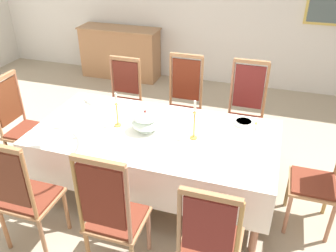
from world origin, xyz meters
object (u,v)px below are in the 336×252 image
Objects in this scene: chair_north_c at (245,112)px; spoon_primary at (256,124)px; chair_south_c at (210,240)px; soup_tureen at (145,121)px; chair_head_east at (324,177)px; sideboard at (120,53)px; candlestick_west at (117,113)px; spoon_secondary at (87,99)px; bowl_near_right at (94,100)px; chair_north_b at (183,103)px; chair_south_a at (24,194)px; chair_north_a at (123,98)px; chair_south_b at (112,214)px; candlestick_east at (194,123)px; chair_head_west at (22,123)px; dining_table at (155,138)px; bowl_near_left at (244,122)px.

spoon_primary is at bearing 106.06° from chair_north_c.
soup_tureen is at bearing 130.76° from chair_south_c.
chair_head_east is 4.37m from sideboard.
chair_head_east is 3.13× the size of candlestick_west.
chair_north_c is 6.63× the size of spoon_secondary.
chair_north_c is at bearing 19.29° from bowl_near_right.
soup_tureen is (-0.10, -1.00, 0.27)m from chair_north_b.
chair_north_c reaches higher than chair_south_a.
chair_north_a is at bearing 112.20° from candlestick_west.
chair_south_a reaches higher than candlestick_west.
chair_south_b is at bearing 69.31° from chair_north_c.
candlestick_west reaches higher than bowl_near_right.
chair_north_b is at bearing 110.81° from candlestick_east.
sideboard is at bearing 113.62° from chair_south_b.
bowl_near_right is 0.96× the size of spoon_primary.
chair_south_a is 1.44m from bowl_near_right.
chair_north_c is 2.54m from chair_head_west.
chair_south_b reaches higher than sideboard.
spoon_secondary is at bearing 69.96° from chair_north_a.
spoon_primary is (2.50, 0.44, 0.18)m from chair_head_west.
chair_south_c is 1.99m from chair_north_c.
chair_south_c is at bearing -100.19° from spoon_primary.
chair_head_west is at bearing 180.00° from soup_tureen.
chair_north_a is 2.52m from chair_south_c.
chair_south_b reaches higher than chair_head_west.
candlestick_west is at bearing 180.00° from dining_table.
spoon_primary is at bearing 12.25° from bowl_near_left.
chair_north_c is at bearing 142.29° from sideboard.
chair_south_a reaches higher than soup_tureen.
candlestick_east reaches higher than chair_head_west.
chair_north_b reaches higher than candlestick_west.
chair_head_west is (-1.58, -1.00, -0.02)m from chair_north_b.
chair_south_c is at bearing -40.77° from candlestick_west.
chair_head_east is 2.61m from spoon_secondary.
chair_head_east is (1.56, -1.00, -0.02)m from chair_north_b.
bowl_near_left is (1.19, 0.41, -0.12)m from candlestick_west.
dining_table is 1.03m from spoon_primary.
dining_table is 1.26m from chair_north_c.
sideboard is at bearing 135.13° from bowl_near_left.
chair_north_c is (1.56, 0.01, 0.04)m from chair_north_a.
candlestick_west is 0.76m from spoon_secondary.
chair_north_c is 1.34m from soup_tureen.
soup_tureen is at bearing -20.09° from spoon_secondary.
spoon_secondary is at bearing 161.88° from candlestick_east.
chair_north_b is at bearing 32.92° from bowl_near_right.
dining_table is at bearing 0.00° from soup_tureen.
dining_table is at bearing 90.00° from chair_head_west.
chair_south_a is 0.96× the size of chair_north_b.
chair_head_east is 2.49m from bowl_near_right.
chair_south_b is 1.05× the size of chair_head_west.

